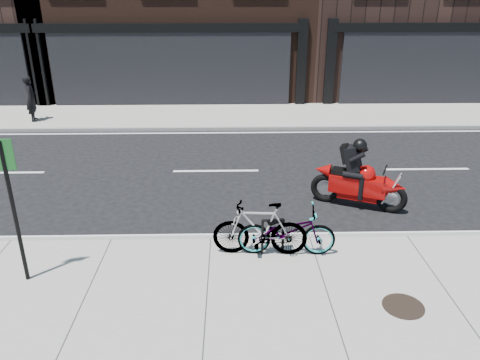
{
  "coord_description": "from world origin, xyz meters",
  "views": [
    {
      "loc": [
        0.4,
        -10.25,
        4.87
      ],
      "look_at": [
        0.62,
        -0.81,
        0.9
      ],
      "focal_mm": 35.0,
      "sensor_mm": 36.0,
      "label": 1
    }
  ],
  "objects_px": {
    "manhole_cover": "(403,306)",
    "motorcycle": "(363,180)",
    "bike_rack": "(273,233)",
    "sign_post": "(12,200)",
    "bicycle_front": "(287,231)",
    "bicycle_rear": "(260,229)",
    "pedestrian": "(31,99)"
  },
  "relations": [
    {
      "from": "manhole_cover",
      "to": "bike_rack",
      "type": "bearing_deg",
      "value": 139.94
    },
    {
      "from": "manhole_cover",
      "to": "motorcycle",
      "type": "bearing_deg",
      "value": 85.09
    },
    {
      "from": "sign_post",
      "to": "motorcycle",
      "type": "bearing_deg",
      "value": 14.81
    },
    {
      "from": "motorcycle",
      "to": "pedestrian",
      "type": "distance_m",
      "value": 12.72
    },
    {
      "from": "bicycle_front",
      "to": "manhole_cover",
      "type": "distance_m",
      "value": 2.4
    },
    {
      "from": "motorcycle",
      "to": "sign_post",
      "type": "distance_m",
      "value": 7.3
    },
    {
      "from": "motorcycle",
      "to": "sign_post",
      "type": "height_order",
      "value": "sign_post"
    },
    {
      "from": "sign_post",
      "to": "bicycle_front",
      "type": "bearing_deg",
      "value": -0.21
    },
    {
      "from": "bicycle_rear",
      "to": "motorcycle",
      "type": "distance_m",
      "value": 3.36
    },
    {
      "from": "pedestrian",
      "to": "sign_post",
      "type": "xyz_separation_m",
      "value": [
        3.78,
        -10.3,
        0.68
      ]
    },
    {
      "from": "bike_rack",
      "to": "pedestrian",
      "type": "distance_m",
      "value": 12.55
    },
    {
      "from": "bicycle_front",
      "to": "bicycle_rear",
      "type": "height_order",
      "value": "bicycle_rear"
    },
    {
      "from": "bicycle_front",
      "to": "sign_post",
      "type": "xyz_separation_m",
      "value": [
        -4.58,
        -0.73,
        1.04
      ]
    },
    {
      "from": "pedestrian",
      "to": "manhole_cover",
      "type": "distance_m",
      "value": 15.08
    },
    {
      "from": "bike_rack",
      "to": "pedestrian",
      "type": "xyz_separation_m",
      "value": [
        -8.1,
        9.57,
        0.4
      ]
    },
    {
      "from": "bike_rack",
      "to": "manhole_cover",
      "type": "height_order",
      "value": "bike_rack"
    },
    {
      "from": "bicycle_front",
      "to": "pedestrian",
      "type": "height_order",
      "value": "pedestrian"
    },
    {
      "from": "bike_rack",
      "to": "motorcycle",
      "type": "xyz_separation_m",
      "value": [
        2.28,
        2.22,
        0.12
      ]
    },
    {
      "from": "pedestrian",
      "to": "manhole_cover",
      "type": "height_order",
      "value": "pedestrian"
    },
    {
      "from": "bike_rack",
      "to": "bicycle_rear",
      "type": "height_order",
      "value": "bicycle_rear"
    },
    {
      "from": "motorcycle",
      "to": "manhole_cover",
      "type": "height_order",
      "value": "motorcycle"
    },
    {
      "from": "bicycle_front",
      "to": "bicycle_rear",
      "type": "xyz_separation_m",
      "value": [
        -0.5,
        0.0,
        0.05
      ]
    },
    {
      "from": "sign_post",
      "to": "pedestrian",
      "type": "bearing_deg",
      "value": 100.86
    },
    {
      "from": "bicycle_rear",
      "to": "manhole_cover",
      "type": "relative_size",
      "value": 2.69
    },
    {
      "from": "motorcycle",
      "to": "bike_rack",
      "type": "bearing_deg",
      "value": -111.63
    },
    {
      "from": "pedestrian",
      "to": "bicycle_rear",
      "type": "bearing_deg",
      "value": -155.2
    },
    {
      "from": "motorcycle",
      "to": "sign_post",
      "type": "bearing_deg",
      "value": -131.8
    },
    {
      "from": "bicycle_rear",
      "to": "manhole_cover",
      "type": "xyz_separation_m",
      "value": [
        2.19,
        -1.64,
        -0.53
      ]
    },
    {
      "from": "manhole_cover",
      "to": "sign_post",
      "type": "relative_size",
      "value": 0.26
    },
    {
      "from": "bike_rack",
      "to": "bicycle_rear",
      "type": "relative_size",
      "value": 0.42
    },
    {
      "from": "pedestrian",
      "to": "sign_post",
      "type": "bearing_deg",
      "value": -174.46
    },
    {
      "from": "bicycle_front",
      "to": "manhole_cover",
      "type": "height_order",
      "value": "bicycle_front"
    }
  ]
}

